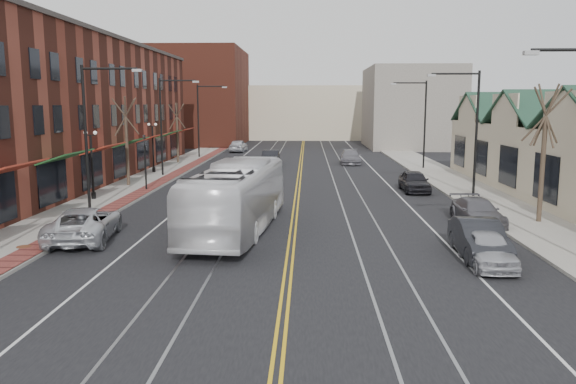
# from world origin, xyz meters

# --- Properties ---
(ground) EXTENTS (160.00, 160.00, 0.00)m
(ground) POSITION_xyz_m (0.00, 0.00, 0.00)
(ground) COLOR black
(ground) RESTS_ON ground
(sidewalk_left) EXTENTS (4.00, 120.00, 0.15)m
(sidewalk_left) POSITION_xyz_m (-12.00, 20.00, 0.07)
(sidewalk_left) COLOR gray
(sidewalk_left) RESTS_ON ground
(sidewalk_right) EXTENTS (4.00, 120.00, 0.15)m
(sidewalk_right) POSITION_xyz_m (12.00, 20.00, 0.07)
(sidewalk_right) COLOR gray
(sidewalk_right) RESTS_ON ground
(building_left) EXTENTS (10.00, 50.00, 11.00)m
(building_left) POSITION_xyz_m (-19.00, 27.00, 5.50)
(building_left) COLOR maroon
(building_left) RESTS_ON ground
(backdrop_left) EXTENTS (14.00, 18.00, 14.00)m
(backdrop_left) POSITION_xyz_m (-16.00, 70.00, 7.00)
(backdrop_left) COLOR maroon
(backdrop_left) RESTS_ON ground
(backdrop_mid) EXTENTS (22.00, 14.00, 9.00)m
(backdrop_mid) POSITION_xyz_m (0.00, 85.00, 4.50)
(backdrop_mid) COLOR beige
(backdrop_mid) RESTS_ON ground
(backdrop_right) EXTENTS (12.00, 16.00, 11.00)m
(backdrop_right) POSITION_xyz_m (15.00, 65.00, 5.50)
(backdrop_right) COLOR slate
(backdrop_right) RESTS_ON ground
(streetlight_l_1) EXTENTS (3.33, 0.25, 8.00)m
(streetlight_l_1) POSITION_xyz_m (-11.05, 16.00, 5.03)
(streetlight_l_1) COLOR black
(streetlight_l_1) RESTS_ON sidewalk_left
(streetlight_l_2) EXTENTS (3.33, 0.25, 8.00)m
(streetlight_l_2) POSITION_xyz_m (-11.05, 32.00, 5.03)
(streetlight_l_2) COLOR black
(streetlight_l_2) RESTS_ON sidewalk_left
(streetlight_l_3) EXTENTS (3.33, 0.25, 8.00)m
(streetlight_l_3) POSITION_xyz_m (-11.05, 48.00, 5.03)
(streetlight_l_3) COLOR black
(streetlight_l_3) RESTS_ON sidewalk_left
(streetlight_r_1) EXTENTS (3.33, 0.25, 8.00)m
(streetlight_r_1) POSITION_xyz_m (11.05, 22.00, 5.03)
(streetlight_r_1) COLOR black
(streetlight_r_1) RESTS_ON sidewalk_right
(streetlight_r_2) EXTENTS (3.33, 0.25, 8.00)m
(streetlight_r_2) POSITION_xyz_m (11.05, 38.00, 5.03)
(streetlight_r_2) COLOR black
(streetlight_r_2) RESTS_ON sidewalk_right
(lamppost_l_2) EXTENTS (0.84, 0.28, 4.27)m
(lamppost_l_2) POSITION_xyz_m (-12.80, 20.00, 2.20)
(lamppost_l_2) COLOR black
(lamppost_l_2) RESTS_ON sidewalk_left
(lamppost_l_3) EXTENTS (0.84, 0.28, 4.27)m
(lamppost_l_3) POSITION_xyz_m (-12.80, 34.00, 2.20)
(lamppost_l_3) COLOR black
(lamppost_l_3) RESTS_ON sidewalk_left
(tree_left_near) EXTENTS (1.78, 1.37, 6.48)m
(tree_left_near) POSITION_xyz_m (-12.50, 26.00, 3.51)
(tree_left_near) COLOR #382B21
(tree_left_near) RESTS_ON sidewalk_left
(tree_left_far) EXTENTS (1.66, 1.28, 6.02)m
(tree_left_far) POSITION_xyz_m (-12.50, 42.00, 3.28)
(tree_left_far) COLOR #382B21
(tree_left_far) RESTS_ON sidewalk_left
(tree_right_mid) EXTENTS (1.90, 1.46, 6.93)m
(tree_right_mid) POSITION_xyz_m (12.50, 14.00, 3.75)
(tree_right_mid) COLOR #382B21
(tree_right_mid) RESTS_ON sidewalk_right
(manhole_far) EXTENTS (0.60, 0.60, 0.02)m
(manhole_far) POSITION_xyz_m (-11.20, 8.00, 0.16)
(manhole_far) COLOR #592D19
(manhole_far) RESTS_ON sidewalk_left
(traffic_signal) EXTENTS (0.18, 0.15, 3.80)m
(traffic_signal) POSITION_xyz_m (-10.60, 24.00, 2.35)
(traffic_signal) COLOR black
(traffic_signal) RESTS_ON sidewalk_left
(transit_bus) EXTENTS (3.90, 12.10, 3.31)m
(transit_bus) POSITION_xyz_m (-2.66, 11.80, 1.66)
(transit_bus) COLOR white
(transit_bus) RESTS_ON ground
(parked_suv) EXTENTS (3.25, 5.77, 1.52)m
(parked_suv) POSITION_xyz_m (-9.30, 9.79, 0.76)
(parked_suv) COLOR silver
(parked_suv) RESTS_ON ground
(parked_car_a) EXTENTS (1.75, 4.04, 1.36)m
(parked_car_a) POSITION_xyz_m (7.50, 6.41, 0.68)
(parked_car_a) COLOR #B2B3BA
(parked_car_a) RESTS_ON ground
(parked_car_b) EXTENTS (1.79, 4.67, 1.52)m
(parked_car_b) POSITION_xyz_m (7.54, 7.57, 0.76)
(parked_car_b) COLOR black
(parked_car_b) RESTS_ON ground
(parked_car_c) EXTENTS (2.05, 4.63, 1.32)m
(parked_car_c) POSITION_xyz_m (9.30, 13.72, 0.66)
(parked_car_c) COLOR #5B5A61
(parked_car_c) RESTS_ON ground
(parked_car_d) EXTENTS (1.77, 4.36, 1.48)m
(parked_car_d) POSITION_xyz_m (8.13, 24.48, 0.74)
(parked_car_d) COLOR black
(parked_car_d) RESTS_ON ground
(distant_car_left) EXTENTS (1.64, 4.60, 1.51)m
(distant_car_left) POSITION_xyz_m (-2.97, 41.39, 0.76)
(distant_car_left) COLOR black
(distant_car_left) RESTS_ON ground
(distant_car_right) EXTENTS (2.16, 4.99, 1.43)m
(distant_car_right) POSITION_xyz_m (5.05, 42.61, 0.72)
(distant_car_right) COLOR slate
(distant_car_right) RESTS_ON ground
(distant_car_far) EXTENTS (2.13, 4.74, 1.58)m
(distant_car_far) POSITION_xyz_m (-8.07, 56.38, 0.79)
(distant_car_far) COLOR silver
(distant_car_far) RESTS_ON ground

